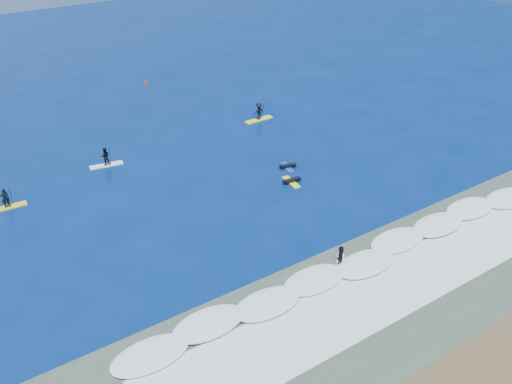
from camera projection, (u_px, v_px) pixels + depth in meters
ground at (268, 205)px, 46.67m from camera, size 160.00×160.00×0.00m
wet_sand_strip at (492, 377)px, 31.32m from camera, size 90.00×5.00×0.08m
shallow_water at (392, 300)px, 36.67m from camera, size 90.00×13.00×0.01m
breaking_wave at (350, 268)px, 39.53m from camera, size 40.00×6.00×0.30m
whitewater at (381, 292)px, 37.39m from camera, size 34.00×5.00×0.02m
sup_paddler_left at (6, 201)px, 45.94m from camera, size 3.03×0.94×2.10m
sup_paddler_center at (105, 158)px, 52.18m from camera, size 3.09×1.27×2.11m
sup_paddler_right at (259, 112)px, 61.17m from camera, size 3.24×0.84×2.27m
prone_paddler_near at (291, 181)px, 49.79m from camera, size 1.80×2.31×0.47m
prone_paddler_far at (287, 166)px, 52.14m from camera, size 1.69×2.20×0.45m
wave_surfer at (341, 256)px, 39.45m from camera, size 1.78×1.77×1.43m
marker_buoy at (146, 82)px, 71.02m from camera, size 0.28×0.28×0.68m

